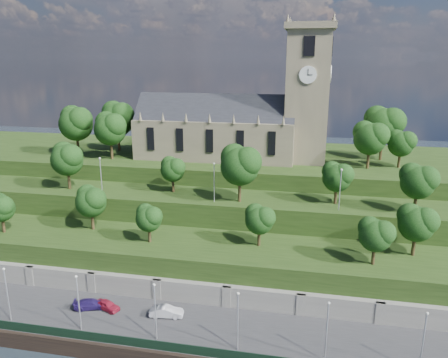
% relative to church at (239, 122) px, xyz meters
% --- Properties ---
extents(promenade, '(160.00, 12.00, 2.00)m').
position_rel_church_xyz_m(promenade, '(-0.79, -39.98, -21.52)').
color(promenade, '#2D2D30').
rests_on(promenade, ground).
extents(fence, '(160.00, 0.10, 1.20)m').
position_rel_church_xyz_m(fence, '(-0.79, -45.38, -19.92)').
color(fence, black).
rests_on(fence, promenade).
extents(retaining_wall, '(160.00, 2.10, 5.00)m').
position_rel_church_xyz_m(retaining_wall, '(-0.79, -34.01, -20.02)').
color(retaining_wall, slate).
rests_on(retaining_wall, ground).
extents(embankment_lower, '(160.00, 12.00, 8.00)m').
position_rel_church_xyz_m(embankment_lower, '(-0.79, -27.98, -18.52)').
color(embankment_lower, '#1F3612').
rests_on(embankment_lower, ground).
extents(embankment_upper, '(160.00, 10.00, 12.00)m').
position_rel_church_xyz_m(embankment_upper, '(-0.79, -16.98, -16.52)').
color(embankment_upper, '#1F3612').
rests_on(embankment_upper, ground).
extents(hilltop, '(160.00, 32.00, 15.00)m').
position_rel_church_xyz_m(hilltop, '(-0.79, 4.02, -15.02)').
color(hilltop, '#1F3612').
rests_on(hilltop, ground).
extents(church, '(38.60, 12.35, 27.60)m').
position_rel_church_xyz_m(church, '(0.00, 0.00, 0.00)').
color(church, '#6F644D').
rests_on(church, hilltop).
extents(trees_lower, '(67.66, 8.71, 7.47)m').
position_rel_church_xyz_m(trees_lower, '(1.50, -27.66, -9.89)').
color(trees_lower, '#312513').
rests_on(trees_lower, embankment_lower).
extents(trees_upper, '(64.73, 8.32, 9.55)m').
position_rel_church_xyz_m(trees_upper, '(1.36, -18.17, -4.87)').
color(trees_upper, '#312513').
rests_on(trees_upper, embankment_upper).
extents(trees_hilltop, '(71.22, 16.84, 10.92)m').
position_rel_church_xyz_m(trees_hilltop, '(-5.54, -0.98, -0.65)').
color(trees_hilltop, '#312513').
rests_on(trees_hilltop, hilltop).
extents(lamp_posts_promenade, '(60.36, 0.36, 7.53)m').
position_rel_church_xyz_m(lamp_posts_promenade, '(-2.79, -43.48, -16.16)').
color(lamp_posts_promenade, '#B2B2B7').
rests_on(lamp_posts_promenade, promenade).
extents(lamp_posts_upper, '(40.36, 0.36, 6.66)m').
position_rel_church_xyz_m(lamp_posts_upper, '(-0.79, -19.98, -6.61)').
color(lamp_posts_upper, '#B2B2B7').
rests_on(lamp_posts_upper, embankment_upper).
extents(car_left, '(4.08, 2.75, 1.29)m').
position_rel_church_xyz_m(car_left, '(-11.54, -38.67, -19.88)').
color(car_left, maroon).
rests_on(car_left, promenade).
extents(car_middle, '(4.59, 2.12, 1.46)m').
position_rel_church_xyz_m(car_middle, '(-3.12, -38.68, -19.79)').
color(car_middle, '#AEACB1').
rests_on(car_middle, promenade).
extents(car_right, '(4.82, 3.23, 1.30)m').
position_rel_church_xyz_m(car_right, '(-13.92, -38.85, -19.87)').
color(car_right, '#261854').
rests_on(car_right, promenade).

